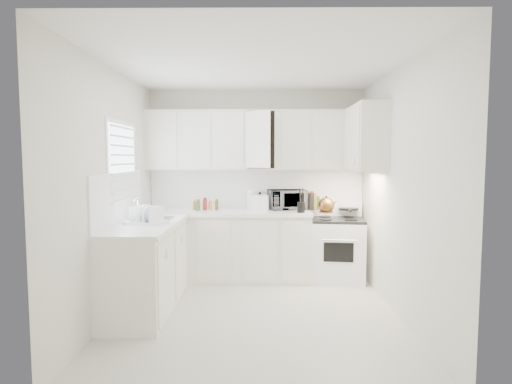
{
  "coord_description": "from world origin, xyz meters",
  "views": [
    {
      "loc": [
        0.05,
        -4.31,
        1.66
      ],
      "look_at": [
        0.0,
        0.7,
        1.25
      ],
      "focal_mm": 29.37,
      "sensor_mm": 36.0,
      "label": 1
    }
  ],
  "objects_px": {
    "tea_kettle": "(326,204)",
    "microwave": "(287,197)",
    "rice_cooker": "(260,201)",
    "dish_rack": "(146,214)",
    "stove": "(337,241)",
    "utensil_crock": "(301,200)"
  },
  "relations": [
    {
      "from": "rice_cooker",
      "to": "utensil_crock",
      "type": "xyz_separation_m",
      "value": [
        0.54,
        -0.23,
        0.04
      ]
    },
    {
      "from": "tea_kettle",
      "to": "rice_cooker",
      "type": "relative_size",
      "value": 1.04
    },
    {
      "from": "stove",
      "to": "tea_kettle",
      "type": "distance_m",
      "value": 0.57
    },
    {
      "from": "stove",
      "to": "dish_rack",
      "type": "distance_m",
      "value": 2.59
    },
    {
      "from": "microwave",
      "to": "utensil_crock",
      "type": "xyz_separation_m",
      "value": [
        0.16,
        -0.36,
        -0.0
      ]
    },
    {
      "from": "stove",
      "to": "dish_rack",
      "type": "relative_size",
      "value": 2.7
    },
    {
      "from": "rice_cooker",
      "to": "microwave",
      "type": "bearing_deg",
      "value": 20.21
    },
    {
      "from": "stove",
      "to": "microwave",
      "type": "bearing_deg",
      "value": 171.93
    },
    {
      "from": "microwave",
      "to": "rice_cooker",
      "type": "relative_size",
      "value": 1.97
    },
    {
      "from": "microwave",
      "to": "utensil_crock",
      "type": "relative_size",
      "value": 1.48
    },
    {
      "from": "tea_kettle",
      "to": "microwave",
      "type": "height_order",
      "value": "microwave"
    },
    {
      "from": "stove",
      "to": "utensil_crock",
      "type": "relative_size",
      "value": 3.27
    },
    {
      "from": "dish_rack",
      "to": "tea_kettle",
      "type": "bearing_deg",
      "value": 43.13
    },
    {
      "from": "microwave",
      "to": "stove",
      "type": "bearing_deg",
      "value": -29.03
    },
    {
      "from": "stove",
      "to": "tea_kettle",
      "type": "height_order",
      "value": "tea_kettle"
    },
    {
      "from": "microwave",
      "to": "dish_rack",
      "type": "height_order",
      "value": "microwave"
    },
    {
      "from": "stove",
      "to": "microwave",
      "type": "xyz_separation_m",
      "value": [
        -0.67,
        0.18,
        0.58
      ]
    },
    {
      "from": "microwave",
      "to": "rice_cooker",
      "type": "distance_m",
      "value": 0.4
    },
    {
      "from": "microwave",
      "to": "utensil_crock",
      "type": "bearing_deg",
      "value": -80.02
    },
    {
      "from": "stove",
      "to": "rice_cooker",
      "type": "distance_m",
      "value": 1.18
    },
    {
      "from": "microwave",
      "to": "tea_kettle",
      "type": "bearing_deg",
      "value": -48.62
    },
    {
      "from": "rice_cooker",
      "to": "dish_rack",
      "type": "xyz_separation_m",
      "value": [
        -1.23,
        -1.17,
        -0.01
      ]
    }
  ]
}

